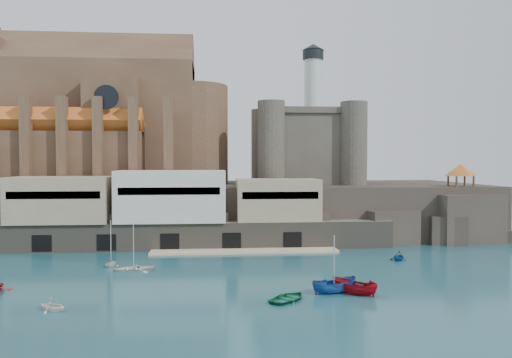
{
  "coord_description": "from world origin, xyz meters",
  "views": [
    {
      "loc": [
        -2.85,
        -61.34,
        14.5
      ],
      "look_at": [
        5.01,
        32.0,
        11.23
      ],
      "focal_mm": 35.0,
      "sensor_mm": 36.0,
      "label": 1
    }
  ],
  "objects_px": {
    "church": "(108,124)",
    "boat_2": "(334,293)",
    "castle_keep": "(305,143)",
    "boat_1": "(52,310)",
    "pavilion": "(461,171)"
  },
  "relations": [
    {
      "from": "church",
      "to": "boat_2",
      "type": "relative_size",
      "value": 8.85
    },
    {
      "from": "castle_keep",
      "to": "boat_2",
      "type": "xyz_separation_m",
      "value": [
        -5.77,
        -48.82,
        -18.31
      ]
    },
    {
      "from": "church",
      "to": "castle_keep",
      "type": "bearing_deg",
      "value": -1.11
    },
    {
      "from": "church",
      "to": "boat_2",
      "type": "height_order",
      "value": "church"
    },
    {
      "from": "church",
      "to": "boat_1",
      "type": "xyz_separation_m",
      "value": [
        5.5,
        -53.61,
        -22.13
      ]
    },
    {
      "from": "church",
      "to": "boat_2",
      "type": "bearing_deg",
      "value": -55.22
    },
    {
      "from": "church",
      "to": "boat_2",
      "type": "xyz_separation_m",
      "value": [
        34.44,
        -49.6,
        -22.13
      ]
    },
    {
      "from": "pavilion",
      "to": "boat_2",
      "type": "height_order",
      "value": "pavilion"
    },
    {
      "from": "boat_1",
      "to": "boat_2",
      "type": "bearing_deg",
      "value": -54.89
    },
    {
      "from": "church",
      "to": "pavilion",
      "type": "relative_size",
      "value": 7.34
    },
    {
      "from": "church",
      "to": "boat_1",
      "type": "relative_size",
      "value": 15.11
    },
    {
      "from": "pavilion",
      "to": "boat_1",
      "type": "height_order",
      "value": "pavilion"
    },
    {
      "from": "pavilion",
      "to": "church",
      "type": "bearing_deg",
      "value": 166.52
    },
    {
      "from": "boat_1",
      "to": "boat_2",
      "type": "relative_size",
      "value": 0.59
    },
    {
      "from": "pavilion",
      "to": "boat_2",
      "type": "distance_m",
      "value": 48.01
    }
  ]
}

